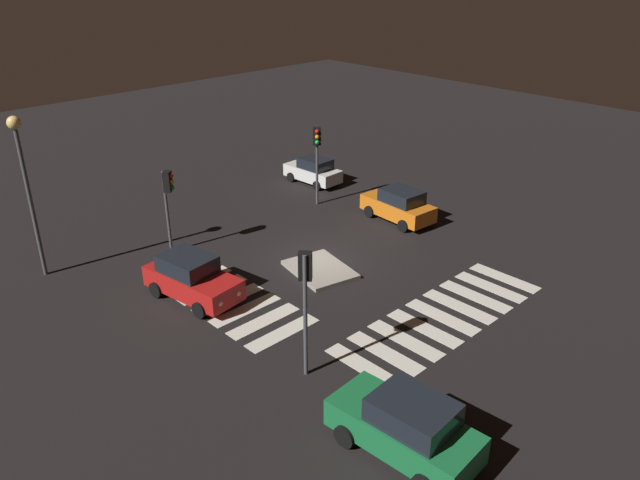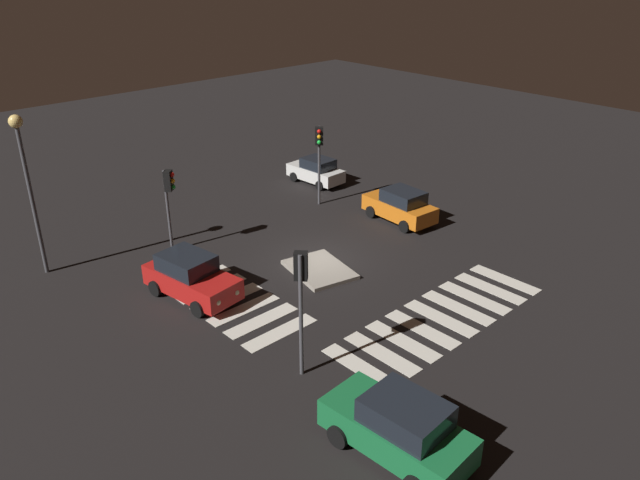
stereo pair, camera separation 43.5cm
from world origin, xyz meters
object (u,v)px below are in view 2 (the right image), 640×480
(traffic_light_west, at_px, (319,147))
(car_white, at_px, (316,171))
(traffic_island, at_px, (320,270))
(traffic_light_south, at_px, (169,191))
(car_red, at_px, (191,277))
(street_lamp, at_px, (25,168))
(car_orange, at_px, (400,206))
(traffic_light_east, at_px, (301,284))
(car_green, at_px, (399,427))

(traffic_light_west, bearing_deg, car_white, -177.40)
(traffic_island, relative_size, traffic_light_west, 0.78)
(traffic_light_south, bearing_deg, car_white, 62.37)
(car_white, xyz_separation_m, car_red, (6.63, -13.13, 0.13))
(traffic_light_west, relative_size, street_lamp, 0.63)
(car_orange, distance_m, traffic_light_east, 14.09)
(car_green, xyz_separation_m, street_lamp, (-18.00, -3.06, 3.97))
(traffic_light_east, relative_size, traffic_light_west, 1.01)
(car_green, height_order, traffic_light_west, traffic_light_west)
(traffic_light_west, bearing_deg, traffic_island, -0.22)
(car_green, height_order, traffic_light_east, traffic_light_east)
(car_red, bearing_deg, street_lamp, -158.65)
(traffic_light_west, relative_size, traffic_light_south, 1.11)
(car_orange, bearing_deg, car_red, 90.59)
(car_white, xyz_separation_m, traffic_light_east, (13.55, -13.13, 2.66))
(traffic_island, xyz_separation_m, traffic_light_south, (-6.31, -3.62, 2.97))
(car_orange, distance_m, street_lamp, 17.95)
(car_green, distance_m, traffic_light_south, 16.29)
(traffic_island, relative_size, traffic_light_east, 0.77)
(car_red, distance_m, street_lamp, 8.31)
(car_green, xyz_separation_m, traffic_light_south, (-15.99, 2.32, 2.10))
(traffic_light_west, distance_m, traffic_light_south, 9.06)
(car_white, height_order, car_orange, car_orange)
(car_orange, bearing_deg, car_white, -1.78)
(car_white, xyz_separation_m, car_green, (18.31, -13.68, 0.17))
(car_red, height_order, street_lamp, street_lamp)
(traffic_island, height_order, car_red, car_red)
(car_white, height_order, traffic_light_south, traffic_light_south)
(traffic_island, distance_m, car_green, 11.39)
(car_green, relative_size, traffic_light_east, 1.01)
(traffic_light_south, bearing_deg, traffic_light_west, 47.97)
(traffic_light_east, height_order, traffic_light_south, traffic_light_east)
(car_orange, relative_size, traffic_light_south, 1.03)
(car_green, bearing_deg, traffic_island, -35.27)
(street_lamp, bearing_deg, traffic_island, 47.26)
(car_white, xyz_separation_m, traffic_light_south, (2.32, -11.36, 2.27))
(traffic_light_east, relative_size, street_lamp, 0.64)
(car_white, bearing_deg, traffic_light_south, 98.93)
(car_orange, bearing_deg, street_lamp, 70.20)
(car_orange, xyz_separation_m, traffic_light_south, (-5.04, -10.62, 2.19))
(traffic_light_south, bearing_deg, traffic_island, -9.36)
(traffic_island, height_order, traffic_light_east, traffic_light_east)
(street_lamp, bearing_deg, car_green, 9.66)
(car_red, xyz_separation_m, traffic_light_east, (6.92, 0.00, 2.53))
(traffic_island, relative_size, street_lamp, 0.49)
(traffic_island, distance_m, traffic_light_east, 8.03)
(traffic_island, relative_size, traffic_light_south, 0.87)
(traffic_island, bearing_deg, traffic_light_west, 137.25)
(car_white, distance_m, traffic_light_east, 19.06)
(car_white, bearing_deg, traffic_light_east, 133.30)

